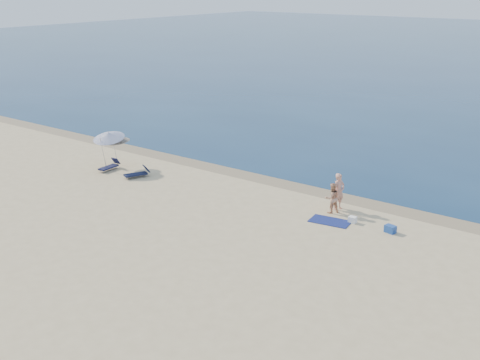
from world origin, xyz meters
name	(u,v)px	position (x,y,z in m)	size (l,w,h in m)	color
wet_sand_strip	(291,185)	(0.00, 19.40, 0.00)	(240.00, 1.60, 0.00)	#847254
person_left	(339,191)	(3.99, 17.66, 0.95)	(0.70, 0.46, 1.91)	tan
person_right	(332,198)	(3.95, 17.01, 0.78)	(0.76, 0.59, 1.57)	tan
beach_towel	(330,221)	(4.49, 15.89, 0.02)	(1.96, 1.09, 0.03)	#101A54
white_bag	(352,220)	(5.43, 16.43, 0.16)	(0.36, 0.31, 0.31)	white
blue_cooler	(390,229)	(7.39, 16.40, 0.18)	(0.49, 0.35, 0.35)	#1A4292
umbrella_near	(108,136)	(-10.64, 15.26, 2.16)	(2.39, 2.41, 2.57)	silver
umbrella_far	(117,139)	(-10.71, 16.03, 1.76)	(2.01, 2.02, 2.05)	silver
lounger_left	(110,166)	(-10.57, 15.14, 0.24)	(0.60, 1.53, 0.66)	#141738
lounger_right	(138,173)	(-8.11, 15.14, 0.25)	(1.10, 1.61, 0.68)	#121833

